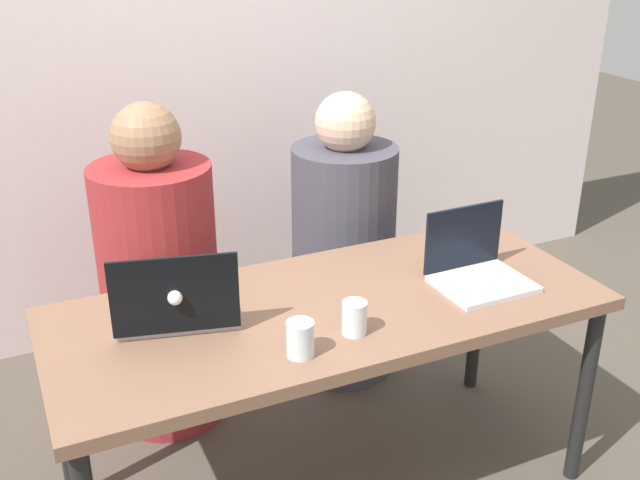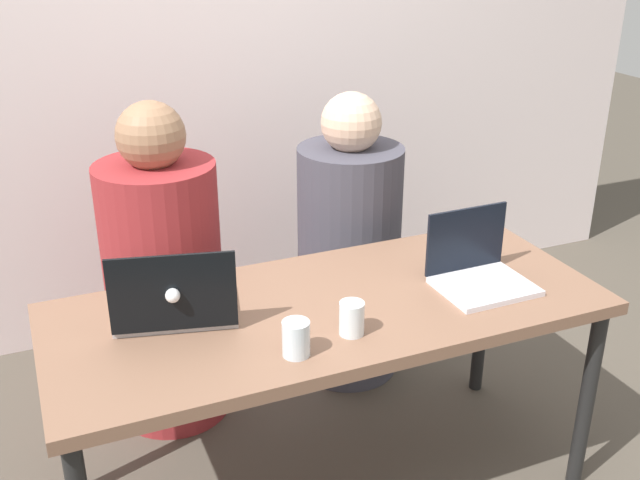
% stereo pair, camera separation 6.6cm
% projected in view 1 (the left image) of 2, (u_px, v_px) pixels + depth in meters
% --- Properties ---
extents(back_wall, '(4.50, 0.10, 2.52)m').
position_uv_depth(back_wall, '(192.00, 47.00, 3.15)').
color(back_wall, silver).
rests_on(back_wall, ground).
extents(desk, '(1.67, 0.69, 0.71)m').
position_uv_depth(desk, '(330.00, 322.00, 2.27)').
color(desk, brown).
rests_on(desk, ground).
extents(person_on_left, '(0.51, 0.51, 1.21)m').
position_uv_depth(person_on_left, '(160.00, 286.00, 2.71)').
color(person_on_left, maroon).
rests_on(person_on_left, ground).
extents(person_on_right, '(0.42, 0.42, 1.18)m').
position_uv_depth(person_on_right, '(343.00, 254.00, 3.00)').
color(person_on_right, '#44424E').
rests_on(person_on_right, ground).
extents(laptop_front_right, '(0.29, 0.27, 0.23)m').
position_uv_depth(laptop_front_right, '(476.00, 267.00, 2.36)').
color(laptop_front_right, silver).
rests_on(laptop_front_right, desk).
extents(laptop_back_left, '(0.40, 0.33, 0.24)m').
position_uv_depth(laptop_back_left, '(176.00, 306.00, 2.12)').
color(laptop_back_left, '#B6B3B6').
rests_on(laptop_back_left, desk).
extents(water_glass_left, '(0.07, 0.07, 0.10)m').
position_uv_depth(water_glass_left, '(300.00, 341.00, 1.97)').
color(water_glass_left, silver).
rests_on(water_glass_left, desk).
extents(water_glass_center, '(0.07, 0.07, 0.10)m').
position_uv_depth(water_glass_center, '(354.00, 320.00, 2.07)').
color(water_glass_center, white).
rests_on(water_glass_center, desk).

